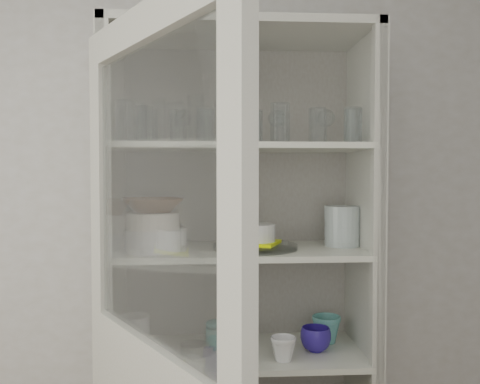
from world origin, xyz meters
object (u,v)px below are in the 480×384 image
(teal_jar, at_px, (216,336))
(white_canister, at_px, (135,332))
(goblet_0, at_px, (144,125))
(measuring_cups, at_px, (194,349))
(goblet_2, at_px, (277,126))
(white_ramekin, at_px, (255,233))
(plate_stack_back, at_px, (163,236))
(grey_bowl_stack, at_px, (342,226))
(mug_blue, at_px, (316,339))
(terracotta_bowl, at_px, (153,205))
(mug_white, at_px, (283,349))
(cream_bowl, at_px, (153,221))
(pantry_cabinet, at_px, (239,324))
(plate_stack_front, at_px, (153,240))
(goblet_1, at_px, (183,126))
(mug_teal, at_px, (326,329))
(glass_platter, at_px, (255,247))
(yellow_trivet, at_px, (255,243))
(goblet_3, at_px, (326,126))

(teal_jar, height_order, white_canister, white_canister)
(goblet_0, bearing_deg, measuring_cups, -37.33)
(goblet_2, xyz_separation_m, white_ramekin, (-0.10, -0.16, -0.42))
(measuring_cups, bearing_deg, plate_stack_back, 127.55)
(grey_bowl_stack, relative_size, mug_blue, 1.36)
(terracotta_bowl, relative_size, mug_white, 2.31)
(goblet_0, distance_m, mug_white, 1.02)
(grey_bowl_stack, bearing_deg, cream_bowl, -172.86)
(pantry_cabinet, relative_size, measuring_cups, 20.19)
(plate_stack_front, bearing_deg, goblet_1, 61.23)
(plate_stack_front, relative_size, mug_white, 2.17)
(pantry_cabinet, distance_m, mug_teal, 0.36)
(pantry_cabinet, bearing_deg, measuring_cups, -148.11)
(plate_stack_front, xyz_separation_m, plate_stack_back, (0.02, 0.19, -0.01))
(goblet_2, relative_size, cream_bowl, 0.84)
(white_canister, bearing_deg, goblet_0, 68.05)
(glass_platter, bearing_deg, goblet_1, 151.83)
(mug_teal, bearing_deg, mug_white, -136.57)
(pantry_cabinet, distance_m, terracotta_bowl, 0.61)
(glass_platter, relative_size, yellow_trivet, 1.95)
(teal_jar, bearing_deg, measuring_cups, -139.48)
(goblet_0, xyz_separation_m, yellow_trivet, (0.43, -0.14, -0.46))
(terracotta_bowl, height_order, yellow_trivet, terracotta_bowl)
(plate_stack_front, xyz_separation_m, yellow_trivet, (0.38, 0.03, -0.02))
(goblet_0, xyz_separation_m, teal_jar, (0.28, -0.08, -0.84))
(plate_stack_back, height_order, terracotta_bowl, terracotta_bowl)
(mug_teal, relative_size, white_canister, 0.88)
(goblet_0, bearing_deg, white_canister, -111.95)
(white_ramekin, bearing_deg, mug_white, -45.71)
(goblet_2, relative_size, glass_platter, 0.51)
(glass_platter, bearing_deg, white_ramekin, 0.00)
(glass_platter, height_order, white_ramekin, white_ramekin)
(goblet_3, distance_m, terracotta_bowl, 0.77)
(goblet_0, relative_size, teal_jar, 1.76)
(plate_stack_front, xyz_separation_m, mug_teal, (0.68, 0.12, -0.39))
(mug_teal, bearing_deg, mug_blue, -123.72)
(goblet_3, relative_size, white_canister, 1.25)
(cream_bowl, distance_m, white_canister, 0.47)
(goblet_3, bearing_deg, goblet_2, 173.03)
(pantry_cabinet, relative_size, teal_jar, 21.96)
(goblet_1, distance_m, cream_bowl, 0.42)
(goblet_1, bearing_deg, measuring_cups, -73.72)
(teal_jar, relative_size, white_canister, 0.72)
(goblet_2, height_order, plate_stack_front, goblet_2)
(pantry_cabinet, bearing_deg, plate_stack_back, 169.75)
(grey_bowl_stack, relative_size, mug_teal, 1.36)
(goblet_1, xyz_separation_m, mug_white, (0.38, -0.25, -0.84))
(goblet_3, distance_m, white_canister, 1.12)
(goblet_2, relative_size, mug_blue, 1.41)
(goblet_1, xyz_separation_m, glass_platter, (0.28, -0.15, -0.47))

